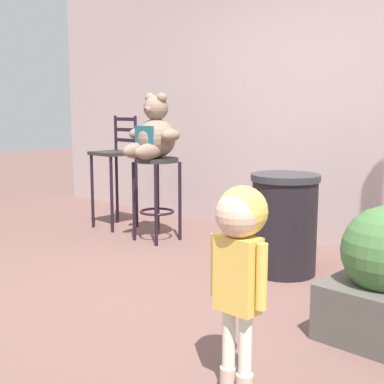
{
  "coord_description": "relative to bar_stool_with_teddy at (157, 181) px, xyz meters",
  "views": [
    {
      "loc": [
        2.52,
        -2.14,
        1.24
      ],
      "look_at": [
        0.06,
        0.45,
        0.67
      ],
      "focal_mm": 48.87,
      "sensor_mm": 36.0,
      "label": 1
    }
  ],
  "objects": [
    {
      "name": "ground_plane",
      "position": [
        1.07,
        -1.17,
        -0.57
      ],
      "size": [
        24.0,
        24.0,
        0.0
      ],
      "primitive_type": "plane",
      "color": "brown"
    },
    {
      "name": "building_wall",
      "position": [
        1.07,
        1.1,
        1.19
      ],
      "size": [
        7.75,
        0.3,
        3.52
      ],
      "primitive_type": "cube",
      "color": "#B59F9D",
      "rests_on": "ground_plane"
    },
    {
      "name": "bar_stool_with_teddy",
      "position": [
        0.0,
        0.0,
        0.0
      ],
      "size": [
        0.41,
        0.41,
        0.79
      ],
      "color": "#272622",
      "rests_on": "ground_plane"
    },
    {
      "name": "teddy_bear",
      "position": [
        0.0,
        -0.03,
        0.44
      ],
      "size": [
        0.57,
        0.51,
        0.6
      ],
      "color": "#7D6754",
      "rests_on": "bar_stool_with_teddy"
    },
    {
      "name": "child_walking",
      "position": [
        2.26,
        -1.62,
        0.1
      ],
      "size": [
        0.29,
        0.23,
        0.92
      ],
      "rotation": [
        0.0,
        0.0,
        0.02
      ],
      "color": "#C7A995",
      "rests_on": "ground_plane"
    },
    {
      "name": "trash_bin",
      "position": [
        1.44,
        -0.03,
        -0.18
      ],
      "size": [
        0.52,
        0.52,
        0.76
      ],
      "color": "black",
      "rests_on": "ground_plane"
    },
    {
      "name": "bar_chair_empty",
      "position": [
        -0.73,
        0.09,
        0.13
      ],
      "size": [
        0.39,
        0.39,
        1.17
      ],
      "color": "#272622",
      "rests_on": "ground_plane"
    }
  ]
}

